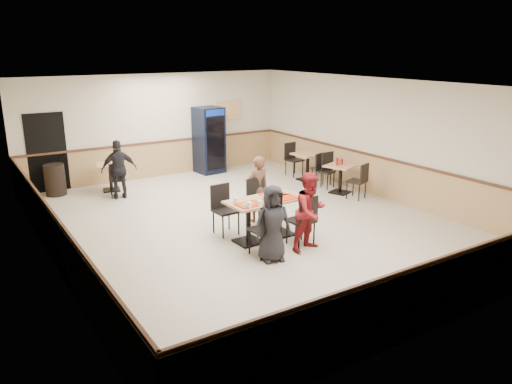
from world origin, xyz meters
TOP-DOWN VIEW (x-y plane):
  - ground at (0.00, 0.00)m, footprint 10.00×10.00m
  - room_shell at (1.78, 2.55)m, footprint 10.00×10.00m
  - main_table at (-0.15, -0.93)m, footprint 1.58×0.84m
  - main_chairs at (-0.20, -0.93)m, footprint 1.45×1.87m
  - diner_woman_left at (-0.61, -1.89)m, footprint 0.77×0.58m
  - diner_woman_right at (0.28, -1.85)m, footprint 0.82×0.69m
  - diner_man_opposite at (0.31, 0.03)m, footprint 0.54×0.36m
  - lone_diner at (-1.71, 3.38)m, footprint 0.93×0.52m
  - tabletop_clutter at (-0.17, -1.00)m, footprint 1.34×0.71m
  - side_table_near at (3.33, 0.72)m, footprint 0.90×0.90m
  - side_table_near_chair_south at (3.33, 0.12)m, footprint 0.57×0.57m
  - side_table_near_chair_north at (3.33, 1.33)m, footprint 0.57×0.57m
  - side_table_far at (3.41, 2.23)m, footprint 0.80×0.80m
  - side_table_far_chair_south at (3.41, 1.60)m, footprint 0.50×0.50m
  - side_table_far_chair_north at (3.41, 2.86)m, footprint 0.50×0.50m
  - condiment_caddy at (3.30, 0.77)m, footprint 0.23×0.06m
  - back_table at (-1.71, 4.20)m, footprint 0.82×0.82m
  - back_table_chair_lone at (-1.71, 3.62)m, footprint 0.51×0.51m
  - pepsi_cooler at (1.46, 4.59)m, footprint 0.82×0.83m
  - trash_bin at (-3.06, 4.55)m, footprint 0.52×0.52m

SIDE VIEW (x-z plane):
  - ground at x=0.00m, z-range 0.00..0.00m
  - trash_bin at x=-3.06m, z-range 0.00..0.81m
  - back_table_chair_lone at x=-1.71m, z-range 0.00..0.92m
  - side_table_near_chair_south at x=3.33m, z-range 0.00..0.96m
  - side_table_near_chair_north at x=3.33m, z-range 0.00..0.96m
  - back_table at x=-1.71m, z-range 0.12..0.85m
  - side_table_far_chair_south at x=3.41m, z-range 0.00..1.00m
  - side_table_far_chair_north at x=3.41m, z-range 0.00..1.00m
  - side_table_near at x=3.33m, z-range 0.13..0.88m
  - main_chairs at x=-0.20m, z-range 0.00..1.05m
  - side_table_far at x=3.41m, z-range 0.13..0.92m
  - main_table at x=-0.15m, z-range 0.14..0.97m
  - room_shell at x=1.78m, z-range -4.42..5.58m
  - diner_woman_left at x=-0.61m, z-range 0.00..1.41m
  - diner_man_opposite at x=0.31m, z-range 0.00..1.47m
  - lone_diner at x=-1.71m, z-range 0.00..1.50m
  - diner_woman_right at x=0.28m, z-range 0.00..1.51m
  - condiment_caddy at x=3.30m, z-range 0.75..0.95m
  - tabletop_clutter at x=-0.17m, z-range 0.79..0.91m
  - pepsi_cooler at x=1.46m, z-range 0.00..2.00m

